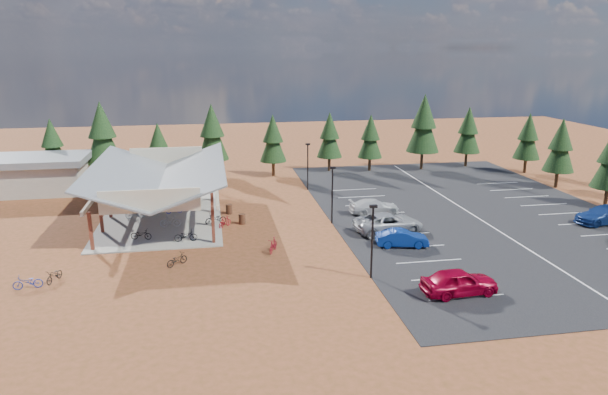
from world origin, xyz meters
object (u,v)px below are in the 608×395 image
at_px(bike_pavilion, 160,175).
at_px(lamp_post_0, 372,236).
at_px(bike_0, 141,234).
at_px(bike_3, 133,193).
at_px(car_1, 402,238).
at_px(bike_1, 135,213).
at_px(lamp_post_1, 332,191).
at_px(car_3, 374,206).
at_px(bike_11, 273,245).
at_px(car_0, 459,282).
at_px(bike_6, 174,209).
at_px(bike_16, 216,219).
at_px(lamp_post_2, 308,163).
at_px(bike_15, 225,222).
at_px(bike_8, 54,275).
at_px(trash_bin_0, 242,219).
at_px(bike_5, 171,221).
at_px(car_7, 604,215).
at_px(car_2, 388,223).
at_px(bike_7, 185,188).
at_px(bike_10, 28,282).
at_px(outbuilding, 35,174).
at_px(trash_bin_1, 229,209).
at_px(bike_4, 186,236).
at_px(bike_2, 135,204).
at_px(bike_12, 177,259).

relative_size(bike_pavilion, lamp_post_0, 3.77).
relative_size(bike_0, bike_3, 0.92).
bearing_deg(car_1, bike_1, 72.87).
xyz_separation_m(lamp_post_1, car_3, (4.53, 2.11, -2.26)).
xyz_separation_m(lamp_post_0, lamp_post_1, (0.00, 12.00, 0.00)).
bearing_deg(bike_3, bike_11, -145.04).
xyz_separation_m(car_0, car_1, (-0.60, 8.75, -0.16)).
relative_size(lamp_post_0, car_3, 1.10).
distance_m(bike_6, bike_16, 5.29).
xyz_separation_m(lamp_post_2, bike_15, (-9.39, -11.45, -2.49)).
height_order(bike_11, car_3, car_3).
distance_m(bike_8, bike_11, 15.28).
distance_m(lamp_post_0, bike_0, 19.28).
height_order(trash_bin_0, bike_1, bike_1).
relative_size(bike_5, bike_16, 0.96).
relative_size(bike_1, car_0, 0.36).
bearing_deg(car_7, car_0, -66.73).
height_order(bike_1, car_7, car_7).
bearing_deg(car_2, bike_0, 79.13).
bearing_deg(bike_5, bike_11, -133.42).
bearing_deg(bike_7, bike_10, 152.23).
bearing_deg(outbuilding, bike_8, -72.13).
height_order(bike_6, bike_10, bike_10).
xyz_separation_m(lamp_post_2, bike_1, (-17.32, -7.90, -2.36)).
relative_size(car_0, car_2, 0.83).
xyz_separation_m(trash_bin_1, bike_10, (-13.47, -14.35, 0.02)).
bearing_deg(bike_16, lamp_post_1, 66.72).
xyz_separation_m(bike_8, bike_11, (15.00, 2.91, 0.12)).
xyz_separation_m(bike_4, bike_6, (-1.33, 7.98, -0.07)).
bearing_deg(bike_pavilion, bike_2, 140.46).
bearing_deg(bike_6, bike_10, 139.56).
distance_m(bike_11, bike_12, 7.26).
bearing_deg(bike_11, bike_12, -145.58).
xyz_separation_m(bike_pavilion, bike_6, (1.07, 0.18, -3.32)).
distance_m(lamp_post_0, car_2, 9.92).
relative_size(bike_0, bike_2, 0.95).
distance_m(bike_pavilion, bike_8, 15.55).
height_order(lamp_post_0, bike_4, lamp_post_0).
bearing_deg(trash_bin_1, bike_pavilion, 175.01).
xyz_separation_m(trash_bin_0, car_1, (11.96, -7.88, 0.26)).
bearing_deg(car_0, outbuilding, 43.89).
height_order(trash_bin_0, bike_16, bike_16).
relative_size(trash_bin_1, car_2, 0.15).
bearing_deg(trash_bin_1, bike_12, -109.25).
relative_size(lamp_post_0, bike_16, 2.72).
bearing_deg(bike_1, bike_11, -138.16).
distance_m(bike_pavilion, bike_1, 4.05).
distance_m(outbuilding, bike_10, 26.78).
distance_m(bike_4, bike_16, 4.95).
relative_size(bike_6, car_7, 0.29).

